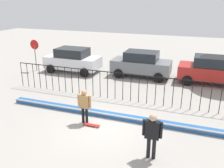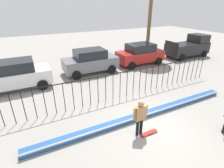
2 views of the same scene
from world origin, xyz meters
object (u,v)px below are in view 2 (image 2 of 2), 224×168
at_px(skateboarder, 140,115).
at_px(parked_car_red, 140,54).
at_px(parked_car_gray, 90,61).
at_px(skateboard, 149,133).
at_px(parked_car_white, 16,75).
at_px(pickup_truck, 189,47).

bearing_deg(skateboarder, parked_car_red, 35.41).
xyz_separation_m(skateboarder, parked_car_gray, (0.76, 7.97, -0.03)).
xyz_separation_m(skateboard, parked_car_white, (-5.02, 7.53, 0.91)).
bearing_deg(parked_car_red, skateboarder, -126.65).
height_order(skateboard, parked_car_gray, parked_car_gray).
bearing_deg(pickup_truck, skateboard, -143.47).
height_order(parked_car_white, pickup_truck, pickup_truck).
bearing_deg(pickup_truck, parked_car_white, -177.07).
distance_m(skateboarder, parked_car_red, 9.75).
bearing_deg(pickup_truck, parked_car_red, 179.55).
xyz_separation_m(parked_car_red, pickup_truck, (6.11, -0.19, 0.06)).
height_order(parked_car_gray, pickup_truck, pickup_truck).
relative_size(skateboarder, parked_car_red, 0.39).
height_order(skateboard, pickup_truck, pickup_truck).
relative_size(skateboarder, parked_car_white, 0.39).
distance_m(skateboarder, pickup_truck, 14.07).
distance_m(skateboard, parked_car_red, 9.73).
bearing_deg(skateboard, parked_car_white, 146.16).
bearing_deg(skateboarder, parked_car_gray, 65.10).
relative_size(parked_car_white, parked_car_gray, 1.00).
bearing_deg(parked_car_white, parked_car_red, 5.42).
relative_size(skateboard, pickup_truck, 0.17).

